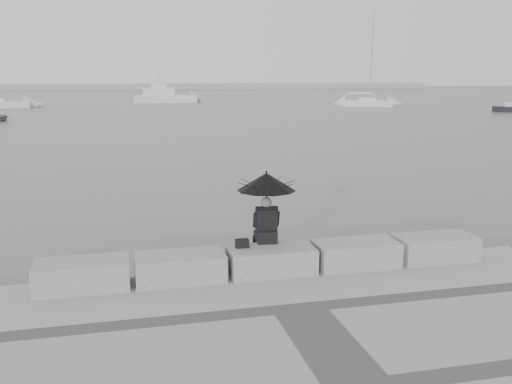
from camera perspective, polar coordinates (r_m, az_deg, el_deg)
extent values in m
plane|color=#4A4D4F|center=(11.40, 0.93, -9.74)|extent=(360.00, 360.00, 0.00)
cube|color=slate|center=(10.43, -17.00, -7.96)|extent=(1.60, 0.80, 0.50)
cube|color=slate|center=(10.44, -7.58, -7.50)|extent=(1.60, 0.80, 0.50)
cube|color=slate|center=(10.73, 1.54, -6.87)|extent=(1.60, 0.80, 0.50)
cube|color=slate|center=(11.28, 9.96, -6.13)|extent=(1.60, 0.80, 0.50)
cube|color=slate|center=(12.03, 17.45, -5.35)|extent=(1.60, 0.80, 0.50)
sphere|color=#726056|center=(10.82, 1.03, -1.04)|extent=(0.21, 0.21, 0.21)
cylinder|color=black|center=(10.80, 1.04, -0.69)|extent=(0.02, 0.02, 1.00)
cone|color=black|center=(10.73, 1.05, 1.04)|extent=(1.12, 1.12, 0.34)
sphere|color=black|center=(10.70, 1.05, 2.03)|extent=(0.04, 0.04, 0.04)
cube|color=black|center=(10.65, -1.40, -5.16)|extent=(0.25, 0.14, 0.16)
cube|color=#949699|center=(165.33, -12.79, 10.23)|extent=(180.00, 6.00, 1.60)
cube|color=#B8B8BA|center=(77.93, 11.03, 8.66)|extent=(6.91, 4.39, 0.90)
cube|color=#B8B8BA|center=(77.91, 11.05, 9.11)|extent=(2.67, 2.26, 0.50)
cylinder|color=gray|center=(77.89, 11.22, 13.41)|extent=(0.16, 0.16, 12.00)
cylinder|color=gray|center=(77.88, 11.07, 9.58)|extent=(3.48, 1.29, 0.10)
cube|color=#B8B8BA|center=(87.80, -9.01, 9.15)|extent=(9.54, 3.65, 1.20)
cube|color=#B8B8BA|center=(87.76, -9.03, 9.87)|extent=(4.85, 2.62, 1.20)
cube|color=#B8B8BA|center=(87.74, -9.05, 10.45)|extent=(2.47, 1.81, 0.60)
cylinder|color=gray|center=(87.72, -9.07, 11.17)|extent=(0.08, 0.08, 1.60)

